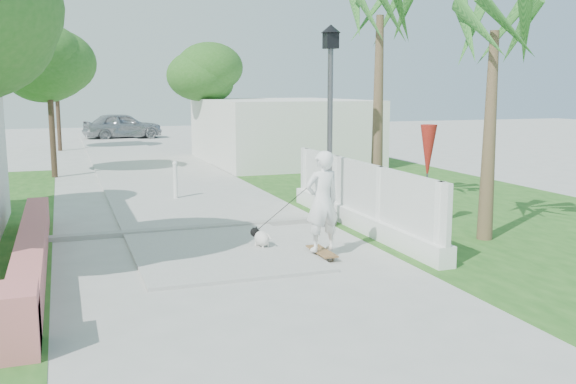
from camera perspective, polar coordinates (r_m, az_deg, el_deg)
name	(u,v)px	position (r m, az deg, el deg)	size (l,w,h in m)	color
ground	(290,325)	(8.64, 0.19, -11.72)	(90.00, 90.00, 0.00)	#B7B7B2
path_strip	(131,161)	(27.89, -13.80, 2.70)	(3.20, 36.00, 0.06)	#B7B7B2
curb	(198,228)	(14.19, -8.01, -3.20)	(6.50, 0.25, 0.10)	#999993
grass_right	(427,198)	(18.63, 12.26, -0.48)	(8.00, 20.00, 0.01)	#21561B
pink_wall	(31,257)	(11.50, -21.88, -5.41)	(0.45, 8.20, 0.80)	#C06462
lattice_fence	(359,204)	(14.23, 6.31, -1.10)	(0.35, 7.00, 1.50)	white
building_right	(280,131)	(27.10, -0.69, 5.48)	(6.00, 8.00, 2.60)	silver
street_lamp	(330,118)	(14.26, 3.75, 6.57)	(0.44, 0.44, 4.44)	#59595E
bollard	(175,179)	(18.01, -9.98, 1.12)	(0.14, 0.14, 1.09)	white
patio_umbrella	(428,153)	(14.31, 12.33, 3.41)	(0.36, 0.36, 2.30)	#59595E
tree_path_left	(49,66)	(23.59, -20.48, 10.47)	(3.40, 3.40, 5.23)	#4C3826
tree_path_right	(204,78)	(28.21, -7.46, 10.01)	(3.00, 3.00, 4.79)	#4C3826
tree_path_far	(56,72)	(33.58, -19.91, 9.97)	(3.20, 3.20, 5.17)	#4C3826
palm_far	(380,29)	(15.94, 8.17, 14.19)	(1.80, 1.80, 5.30)	brown
palm_near	(494,43)	(13.53, 17.85, 12.48)	(1.80, 1.80, 4.70)	brown
skateboarder	(300,207)	(11.91, 1.11, -1.31)	(1.24, 1.62, 1.97)	olive
dog	(261,237)	(12.44, -2.44, -4.06)	(0.43, 0.58, 0.42)	white
parked_car	(123,126)	(40.62, -14.48, 5.74)	(1.88, 4.67, 1.59)	#AFB2B7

